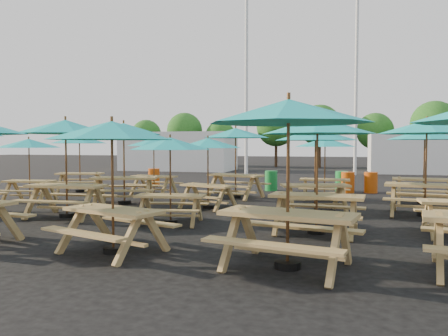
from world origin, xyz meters
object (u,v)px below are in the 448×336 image
(picnic_unit_8, at_px, (112,137))
(waste_bin_1, at_px, (271,181))
(picnic_unit_10, at_px, (208,147))
(picnic_unit_14, at_px, (315,139))
(picnic_unit_15, at_px, (325,145))
(picnic_unit_9, at_px, (170,148))
(waste_bin_4, at_px, (371,183))
(picnic_unit_5, at_px, (66,132))
(picnic_unit_6, at_px, (124,133))
(picnic_unit_18, at_px, (427,132))
(waste_bin_3, at_px, (348,182))
(picnic_unit_3, at_px, (79,142))
(picnic_unit_13, at_px, (317,132))
(picnic_unit_2, at_px, (29,146))
(picnic_unit_11, at_px, (236,137))
(picnic_unit_19, at_px, (425,138))
(picnic_unit_7, at_px, (154,145))
(waste_bin_2, at_px, (342,181))
(waste_bin_0, at_px, (154,178))
(picnic_unit_12, at_px, (288,120))

(picnic_unit_8, distance_m, waste_bin_1, 11.08)
(picnic_unit_10, xyz_separation_m, waste_bin_1, (0.99, 5.42, -1.41))
(picnic_unit_14, xyz_separation_m, picnic_unit_15, (0.14, 3.01, -0.19))
(picnic_unit_9, height_order, picnic_unit_14, picnic_unit_14)
(picnic_unit_9, xyz_separation_m, waste_bin_4, (4.96, 8.21, -1.38))
(picnic_unit_5, xyz_separation_m, picnic_unit_6, (0.21, 2.66, 0.04))
(picnic_unit_18, bearing_deg, waste_bin_4, 109.22)
(waste_bin_3, bearing_deg, picnic_unit_3, -166.28)
(picnic_unit_9, xyz_separation_m, picnic_unit_18, (5.99, 2.74, 0.41))
(picnic_unit_10, distance_m, picnic_unit_13, 4.40)
(picnic_unit_2, bearing_deg, waste_bin_1, 29.59)
(picnic_unit_11, xyz_separation_m, picnic_unit_14, (2.90, -2.66, -0.13))
(picnic_unit_19, bearing_deg, picnic_unit_13, -111.72)
(picnic_unit_10, height_order, picnic_unit_15, picnic_unit_15)
(picnic_unit_3, bearing_deg, picnic_unit_15, -13.76)
(picnic_unit_3, height_order, waste_bin_1, picnic_unit_3)
(picnic_unit_19, bearing_deg, picnic_unit_14, -132.83)
(picnic_unit_3, bearing_deg, waste_bin_3, -0.64)
(picnic_unit_3, bearing_deg, picnic_unit_8, -67.82)
(picnic_unit_7, distance_m, picnic_unit_13, 8.47)
(picnic_unit_13, distance_m, waste_bin_4, 8.79)
(picnic_unit_11, relative_size, waste_bin_4, 3.69)
(waste_bin_2, bearing_deg, waste_bin_0, -178.95)
(waste_bin_1, bearing_deg, picnic_unit_2, -142.43)
(picnic_unit_12, relative_size, picnic_unit_13, 1.13)
(picnic_unit_2, distance_m, picnic_unit_15, 9.85)
(picnic_unit_7, bearing_deg, picnic_unit_3, -173.68)
(picnic_unit_13, height_order, picnic_unit_19, picnic_unit_13)
(waste_bin_2, bearing_deg, picnic_unit_5, -128.90)
(picnic_unit_15, bearing_deg, picnic_unit_3, 179.61)
(waste_bin_4, bearing_deg, picnic_unit_2, -152.85)
(picnic_unit_6, relative_size, waste_bin_2, 3.82)
(picnic_unit_6, bearing_deg, picnic_unit_9, -63.74)
(picnic_unit_14, xyz_separation_m, waste_bin_3, (0.92, 5.41, -1.62))
(picnic_unit_3, height_order, picnic_unit_6, picnic_unit_6)
(picnic_unit_12, relative_size, picnic_unit_19, 1.15)
(picnic_unit_11, height_order, waste_bin_4, picnic_unit_11)
(picnic_unit_9, relative_size, waste_bin_0, 2.74)
(picnic_unit_18, bearing_deg, picnic_unit_6, -171.84)
(picnic_unit_11, height_order, picnic_unit_13, picnic_unit_11)
(picnic_unit_7, height_order, picnic_unit_10, picnic_unit_7)
(picnic_unit_3, height_order, picnic_unit_7, picnic_unit_3)
(picnic_unit_3, xyz_separation_m, picnic_unit_10, (6.23, -2.92, -0.16))
(picnic_unit_3, xyz_separation_m, waste_bin_3, (10.23, 2.50, -1.57))
(picnic_unit_2, xyz_separation_m, picnic_unit_9, (6.03, -2.57, -0.02))
(picnic_unit_8, distance_m, picnic_unit_15, 9.11)
(picnic_unit_15, height_order, waste_bin_0, picnic_unit_15)
(picnic_unit_18, bearing_deg, waste_bin_0, 159.60)
(picnic_unit_11, relative_size, waste_bin_0, 3.69)
(waste_bin_2, bearing_deg, picnic_unit_10, -122.51)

